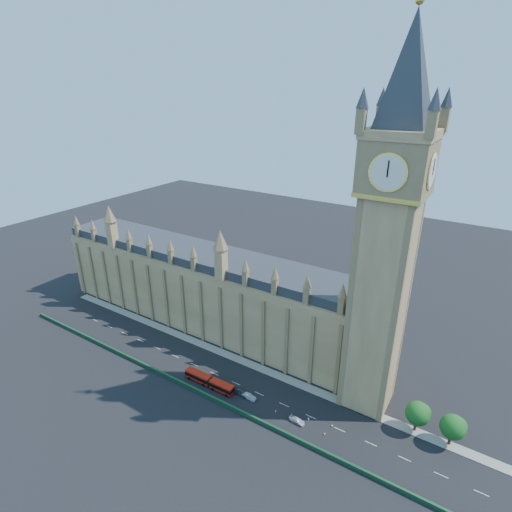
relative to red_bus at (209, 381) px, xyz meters
The scene contains 15 objects.
ground 5.48m from the red_bus, 67.60° to the left, with size 400.00×400.00×0.00m, color black.
palace_westminster 37.48m from the red_bus, 130.53° to the left, with size 120.00×20.00×28.00m.
elizabeth_tower 69.11m from the red_bus, 25.26° to the left, with size 20.59×20.59×105.00m.
bridge_parapet 4.66m from the red_bus, 63.95° to the right, with size 160.00×0.60×1.20m, color #1E4C2D.
kerb_north 14.59m from the red_bus, 82.04° to the left, with size 160.00×3.00×0.16m, color gray.
tree_east_near 56.42m from the red_bus, 15.43° to the left, with size 6.00×6.00×8.50m.
tree_east_far 64.15m from the red_bus, 13.52° to the left, with size 6.00×6.00×8.50m.
red_bus is the anchor object (origin of this frame).
car_grey 10.06m from the red_bus, 11.23° to the left, with size 1.84×4.58×1.56m, color #3C4044.
car_silver 12.75m from the red_bus, ahead, with size 1.43×4.10×1.35m, color #B4B8BC.
car_white 27.86m from the red_bus, ahead, with size 1.73×4.26×1.24m, color silver.
cone_a 21.49m from the red_bus, ahead, with size 0.49×0.49×0.63m.
cone_b 35.49m from the red_bus, ahead, with size 0.49×0.49×0.64m.
cone_c 30.18m from the red_bus, ahead, with size 0.54×0.54×0.80m.
cone_d 36.34m from the red_bus, ahead, with size 0.46×0.46×0.66m.
Camera 1 is at (58.67, -75.30, 79.88)m, focal length 28.00 mm.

